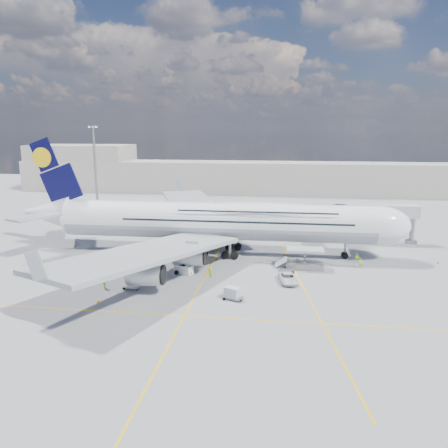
# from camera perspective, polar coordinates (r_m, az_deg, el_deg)

# --- Properties ---
(ground) EXTENTS (300.00, 300.00, 0.00)m
(ground) POSITION_cam_1_polar(r_m,az_deg,el_deg) (78.41, -2.01, -5.94)
(ground) COLOR gray
(ground) RESTS_ON ground
(taxi_line_main) EXTENTS (0.25, 220.00, 0.01)m
(taxi_line_main) POSITION_cam_1_polar(r_m,az_deg,el_deg) (78.41, -2.01, -5.93)
(taxi_line_main) COLOR yellow
(taxi_line_main) RESTS_ON ground
(taxi_line_cross) EXTENTS (120.00, 0.25, 0.01)m
(taxi_line_cross) POSITION_cam_1_polar(r_m,az_deg,el_deg) (60.10, -5.22, -11.86)
(taxi_line_cross) COLOR yellow
(taxi_line_cross) RESTS_ON ground
(taxi_line_diag) EXTENTS (14.16, 99.06, 0.01)m
(taxi_line_diag) POSITION_cam_1_polar(r_m,az_deg,el_deg) (86.97, 8.25, -4.20)
(taxi_line_diag) COLOR yellow
(taxi_line_diag) RESTS_ON ground
(airliner) EXTENTS (77.26, 79.15, 23.71)m
(airliner) POSITION_cam_1_polar(r_m,az_deg,el_deg) (86.13, -0.78, 0.48)
(airliner) COLOR white
(airliner) RESTS_ON ground
(jet_bridge) EXTENTS (18.80, 12.10, 8.50)m
(jet_bridge) POSITION_cam_1_polar(r_m,az_deg,el_deg) (97.55, 17.63, 1.29)
(jet_bridge) COLOR #B7B7BC
(jet_bridge) RESTS_ON ground
(cargo_loader) EXTENTS (8.53, 3.20, 3.67)m
(cargo_loader) POSITION_cam_1_polar(r_m,az_deg,el_deg) (79.91, 10.35, -4.84)
(cargo_loader) COLOR silver
(cargo_loader) RESTS_ON ground
(light_mast) EXTENTS (3.00, 0.70, 25.50)m
(light_mast) POSITION_cam_1_polar(r_m,az_deg,el_deg) (129.99, -16.44, 6.84)
(light_mast) COLOR gray
(light_mast) RESTS_ON ground
(terminal) EXTENTS (180.00, 16.00, 12.00)m
(terminal) POSITION_cam_1_polar(r_m,az_deg,el_deg) (169.88, 3.28, 6.07)
(terminal) COLOR #B2AD9E
(terminal) RESTS_ON ground
(hangar) EXTENTS (40.00, 22.00, 18.00)m
(hangar) POSITION_cam_1_polar(r_m,az_deg,el_deg) (192.63, -18.00, 7.13)
(hangar) COLOR #B2AD9E
(hangar) RESTS_ON ground
(tree_line) EXTENTS (160.00, 6.00, 8.00)m
(tree_line) POSITION_cam_1_polar(r_m,az_deg,el_deg) (216.15, 14.89, 6.49)
(tree_line) COLOR #193814
(tree_line) RESTS_ON ground
(dolly_row_a) EXTENTS (3.46, 2.22, 0.47)m
(dolly_row_a) POSITION_cam_1_polar(r_m,az_deg,el_deg) (81.56, -11.55, -5.19)
(dolly_row_a) COLOR gray
(dolly_row_a) RESTS_ON ground
(dolly_row_b) EXTENTS (3.23, 2.37, 1.84)m
(dolly_row_b) POSITION_cam_1_polar(r_m,az_deg,el_deg) (78.91, -18.82, -5.74)
(dolly_row_b) COLOR gray
(dolly_row_b) RESTS_ON ground
(dolly_row_c) EXTENTS (2.80, 1.93, 0.37)m
(dolly_row_c) POSITION_cam_1_polar(r_m,az_deg,el_deg) (70.57, -12.02, -8.08)
(dolly_row_c) COLOR gray
(dolly_row_c) RESTS_ON ground
(dolly_back) EXTENTS (3.01, 2.48, 0.39)m
(dolly_back) POSITION_cam_1_polar(r_m,az_deg,el_deg) (84.84, -11.08, -4.52)
(dolly_back) COLOR gray
(dolly_back) RESTS_ON ground
(dolly_nose_far) EXTENTS (3.36, 2.68, 1.88)m
(dolly_nose_far) POSITION_cam_1_polar(r_m,az_deg,el_deg) (64.83, 1.11, -8.99)
(dolly_nose_far) COLOR gray
(dolly_nose_far) RESTS_ON ground
(dolly_nose_near) EXTENTS (2.97, 2.26, 0.39)m
(dolly_nose_near) POSITION_cam_1_polar(r_m,az_deg,el_deg) (77.67, 8.21, -6.01)
(dolly_nose_near) COLOR gray
(dolly_nose_near) RESTS_ON ground
(baggage_tug) EXTENTS (3.55, 2.71, 2.01)m
(baggage_tug) POSITION_cam_1_polar(r_m,az_deg,el_deg) (76.14, -5.29, -5.84)
(baggage_tug) COLOR silver
(baggage_tug) RESTS_ON ground
(catering_truck_inner) EXTENTS (6.20, 3.50, 3.48)m
(catering_truck_inner) POSITION_cam_1_polar(r_m,az_deg,el_deg) (106.58, -3.45, -0.10)
(catering_truck_inner) COLOR gray
(catering_truck_inner) RESTS_ON ground
(catering_truck_outer) EXTENTS (7.09, 4.86, 3.91)m
(catering_truck_outer) POSITION_cam_1_polar(r_m,az_deg,el_deg) (118.91, -2.73, 1.31)
(catering_truck_outer) COLOR gray
(catering_truck_outer) RESTS_ON ground
(service_van) EXTENTS (3.39, 5.82, 1.52)m
(service_van) POSITION_cam_1_polar(r_m,az_deg,el_deg) (72.36, 8.33, -7.02)
(service_van) COLOR silver
(service_van) RESTS_ON ground
(crew_nose) EXTENTS (0.76, 0.77, 1.79)m
(crew_nose) POSITION_cam_1_polar(r_m,az_deg,el_deg) (82.51, 17.41, -4.93)
(crew_nose) COLOR #94E518
(crew_nose) RESTS_ON ground
(crew_loader) EXTENTS (1.05, 0.92, 1.80)m
(crew_loader) POSITION_cam_1_polar(r_m,az_deg,el_deg) (85.78, 16.98, -4.23)
(crew_loader) COLOR #D2E518
(crew_loader) RESTS_ON ground
(crew_wing) EXTENTS (0.52, 1.07, 1.77)m
(crew_wing) POSITION_cam_1_polar(r_m,az_deg,el_deg) (71.21, -15.32, -7.56)
(crew_wing) COLOR #BFFD1A
(crew_wing) RESTS_ON ground
(crew_van) EXTENTS (0.88, 0.83, 1.51)m
(crew_van) POSITION_cam_1_polar(r_m,az_deg,el_deg) (80.83, 9.48, -4.97)
(crew_van) COLOR #B6E918
(crew_van) RESTS_ON ground
(crew_tug) EXTENTS (1.38, 1.13, 1.86)m
(crew_tug) POSITION_cam_1_polar(r_m,az_deg,el_deg) (73.73, -1.84, -6.38)
(crew_tug) COLOR #BDE017
(crew_tug) RESTS_ON ground
(cone_nose) EXTENTS (0.47, 0.47, 0.60)m
(cone_nose) POSITION_cam_1_polar(r_m,az_deg,el_deg) (90.68, 26.18, -4.50)
(cone_nose) COLOR orange
(cone_nose) RESTS_ON ground
(cone_wing_left_inner) EXTENTS (0.47, 0.47, 0.60)m
(cone_wing_left_inner) POSITION_cam_1_polar(r_m,az_deg,el_deg) (108.26, -7.46, -0.72)
(cone_wing_left_inner) COLOR orange
(cone_wing_left_inner) RESTS_ON ground
(cone_wing_left_outer) EXTENTS (0.46, 0.46, 0.58)m
(cone_wing_left_outer) POSITION_cam_1_polar(r_m,az_deg,el_deg) (110.88, -3.73, -0.33)
(cone_wing_left_outer) COLOR orange
(cone_wing_left_outer) RESTS_ON ground
(cone_wing_right_inner) EXTENTS (0.44, 0.44, 0.55)m
(cone_wing_right_inner) POSITION_cam_1_polar(r_m,az_deg,el_deg) (81.49, -2.35, -5.03)
(cone_wing_right_inner) COLOR orange
(cone_wing_right_inner) RESTS_ON ground
(cone_wing_right_outer) EXTENTS (0.48, 0.48, 0.61)m
(cone_wing_right_outer) POSITION_cam_1_polar(r_m,az_deg,el_deg) (66.25, -16.11, -9.69)
(cone_wing_right_outer) COLOR orange
(cone_wing_right_outer) RESTS_ON ground
(cone_tail) EXTENTS (0.50, 0.50, 0.63)m
(cone_tail) POSITION_cam_1_polar(r_m,az_deg,el_deg) (98.03, -18.86, -2.67)
(cone_tail) COLOR orange
(cone_tail) RESTS_ON ground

